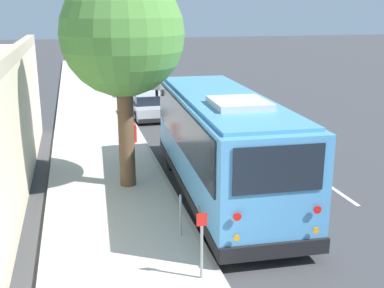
{
  "coord_description": "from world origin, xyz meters",
  "views": [
    {
      "loc": [
        -13.57,
        4.42,
        5.63
      ],
      "look_at": [
        1.2,
        0.78,
        1.3
      ],
      "focal_mm": 45.0,
      "sensor_mm": 36.0,
      "label": 1
    }
  ],
  "objects_px": {
    "parked_sedan_silver": "(148,106)",
    "parked_sedan_navy": "(137,88)",
    "sign_post_far": "(181,215)",
    "shuttle_bus": "(222,140)",
    "parked_sedan_tan": "(123,75)",
    "street_tree": "(122,26)",
    "sign_post_near": "(202,245)",
    "fire_hydrant": "(134,133)"
  },
  "relations": [
    {
      "from": "parked_sedan_silver",
      "to": "parked_sedan_tan",
      "type": "relative_size",
      "value": 0.96
    },
    {
      "from": "shuttle_bus",
      "to": "parked_sedan_navy",
      "type": "height_order",
      "value": "shuttle_bus"
    },
    {
      "from": "shuttle_bus",
      "to": "sign_post_near",
      "type": "xyz_separation_m",
      "value": [
        -4.73,
        1.9,
        -0.86
      ]
    },
    {
      "from": "shuttle_bus",
      "to": "fire_hydrant",
      "type": "bearing_deg",
      "value": 19.63
    },
    {
      "from": "sign_post_near",
      "to": "sign_post_far",
      "type": "relative_size",
      "value": 1.36
    },
    {
      "from": "parked_sedan_tan",
      "to": "fire_hydrant",
      "type": "bearing_deg",
      "value": 175.13
    },
    {
      "from": "fire_hydrant",
      "to": "parked_sedan_navy",
      "type": "bearing_deg",
      "value": -8.23
    },
    {
      "from": "sign_post_near",
      "to": "parked_sedan_tan",
      "type": "bearing_deg",
      "value": -2.77
    },
    {
      "from": "street_tree",
      "to": "fire_hydrant",
      "type": "bearing_deg",
      "value": -9.69
    },
    {
      "from": "parked_sedan_tan",
      "to": "street_tree",
      "type": "height_order",
      "value": "street_tree"
    },
    {
      "from": "shuttle_bus",
      "to": "street_tree",
      "type": "xyz_separation_m",
      "value": [
        1.3,
        2.76,
        3.32
      ]
    },
    {
      "from": "fire_hydrant",
      "to": "sign_post_far",
      "type": "bearing_deg",
      "value": -179.82
    },
    {
      "from": "street_tree",
      "to": "fire_hydrant",
      "type": "relative_size",
      "value": 8.79
    },
    {
      "from": "shuttle_bus",
      "to": "sign_post_far",
      "type": "xyz_separation_m",
      "value": [
        -2.7,
        1.9,
        -1.08
      ]
    },
    {
      "from": "parked_sedan_silver",
      "to": "parked_sedan_navy",
      "type": "xyz_separation_m",
      "value": [
        5.97,
        -0.22,
        0.02
      ]
    },
    {
      "from": "parked_sedan_silver",
      "to": "fire_hydrant",
      "type": "xyz_separation_m",
      "value": [
        -5.36,
        1.42,
        -0.04
      ]
    },
    {
      "from": "parked_sedan_navy",
      "to": "parked_sedan_tan",
      "type": "distance_m",
      "value": 6.5
    },
    {
      "from": "shuttle_bus",
      "to": "sign_post_near",
      "type": "distance_m",
      "value": 5.17
    },
    {
      "from": "parked_sedan_navy",
      "to": "sign_post_near",
      "type": "relative_size",
      "value": 3.03
    },
    {
      "from": "shuttle_bus",
      "to": "street_tree",
      "type": "height_order",
      "value": "street_tree"
    },
    {
      "from": "parked_sedan_tan",
      "to": "fire_hydrant",
      "type": "xyz_separation_m",
      "value": [
        -17.82,
        1.42,
        -0.05
      ]
    },
    {
      "from": "shuttle_bus",
      "to": "parked_sedan_silver",
      "type": "height_order",
      "value": "shuttle_bus"
    },
    {
      "from": "parked_sedan_navy",
      "to": "sign_post_near",
      "type": "distance_m",
      "value": 22.29
    },
    {
      "from": "parked_sedan_silver",
      "to": "sign_post_near",
      "type": "bearing_deg",
      "value": 173.87
    },
    {
      "from": "street_tree",
      "to": "sign_post_far",
      "type": "bearing_deg",
      "value": -167.89
    },
    {
      "from": "parked_sedan_navy",
      "to": "sign_post_far",
      "type": "height_order",
      "value": "parked_sedan_navy"
    },
    {
      "from": "sign_post_near",
      "to": "sign_post_far",
      "type": "xyz_separation_m",
      "value": [
        2.02,
        0.0,
        -0.22
      ]
    },
    {
      "from": "parked_sedan_silver",
      "to": "sign_post_far",
      "type": "relative_size",
      "value": 3.93
    },
    {
      "from": "parked_sedan_navy",
      "to": "fire_hydrant",
      "type": "relative_size",
      "value": 5.5
    },
    {
      "from": "shuttle_bus",
      "to": "street_tree",
      "type": "distance_m",
      "value": 4.51
    },
    {
      "from": "parked_sedan_tan",
      "to": "fire_hydrant",
      "type": "height_order",
      "value": "parked_sedan_tan"
    },
    {
      "from": "parked_sedan_silver",
      "to": "parked_sedan_navy",
      "type": "relative_size",
      "value": 0.95
    },
    {
      "from": "shuttle_bus",
      "to": "parked_sedan_navy",
      "type": "distance_m",
      "value": 17.54
    },
    {
      "from": "shuttle_bus",
      "to": "parked_sedan_tan",
      "type": "distance_m",
      "value": 24.03
    },
    {
      "from": "parked_sedan_navy",
      "to": "parked_sedan_tan",
      "type": "height_order",
      "value": "parked_sedan_navy"
    },
    {
      "from": "sign_post_far",
      "to": "sign_post_near",
      "type": "bearing_deg",
      "value": 180.0
    },
    {
      "from": "parked_sedan_navy",
      "to": "parked_sedan_tan",
      "type": "bearing_deg",
      "value": 5.43
    },
    {
      "from": "street_tree",
      "to": "sign_post_far",
      "type": "xyz_separation_m",
      "value": [
        -4.01,
        -0.86,
        -4.4
      ]
    },
    {
      "from": "shuttle_bus",
      "to": "parked_sedan_navy",
      "type": "xyz_separation_m",
      "value": [
        17.5,
        0.29,
        -1.15
      ]
    },
    {
      "from": "street_tree",
      "to": "sign_post_near",
      "type": "bearing_deg",
      "value": -171.88
    },
    {
      "from": "fire_hydrant",
      "to": "street_tree",
      "type": "bearing_deg",
      "value": 170.31
    },
    {
      "from": "sign_post_far",
      "to": "shuttle_bus",
      "type": "bearing_deg",
      "value": -35.11
    }
  ]
}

